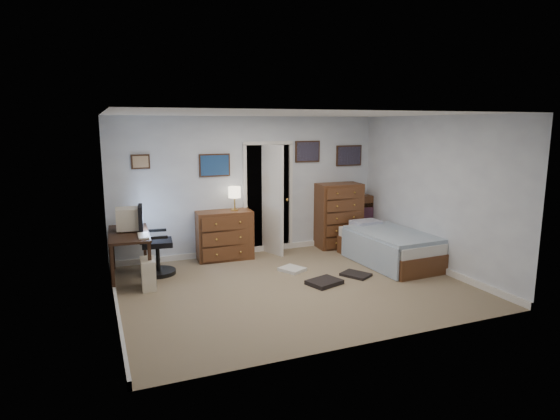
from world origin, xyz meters
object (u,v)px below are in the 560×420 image
at_px(low_dresser, 224,235).
at_px(computer_desk, 123,244).
at_px(bed, 388,246).
at_px(tall_dresser, 338,215).
at_px(office_chair, 153,248).

bearing_deg(low_dresser, computer_desk, -159.76).
distance_m(computer_desk, low_dresser, 1.81).
distance_m(computer_desk, bed, 4.35).
height_order(computer_desk, tall_dresser, tall_dresser).
height_order(low_dresser, tall_dresser, tall_dresser).
bearing_deg(computer_desk, tall_dresser, 9.73).
distance_m(tall_dresser, bed, 1.35).
bearing_deg(bed, computer_desk, 167.20).
bearing_deg(tall_dresser, office_chair, -170.07).
relative_size(low_dresser, bed, 0.51).
xyz_separation_m(low_dresser, tall_dresser, (2.27, -0.02, 0.19)).
bearing_deg(office_chair, low_dresser, 25.51).
xyz_separation_m(low_dresser, bed, (2.54, -1.30, -0.14)).
xyz_separation_m(computer_desk, bed, (4.27, -0.78, -0.28)).
bearing_deg(office_chair, tall_dresser, 13.07).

